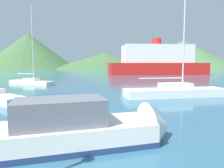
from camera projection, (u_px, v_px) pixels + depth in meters
name	position (u px, v px, depth m)	size (l,w,h in m)	color
motorboat_near	(89.00, 129.00, 7.57)	(6.78, 3.80, 2.24)	white
sailboat_inner	(176.00, 91.00, 18.28)	(8.79, 3.60, 11.47)	white
sailboat_middle	(32.00, 81.00, 28.91)	(6.76, 4.48, 10.05)	white
ferry_distant	(157.00, 61.00, 53.50)	(23.86, 11.65, 8.65)	red
buoy_marker	(98.00, 101.00, 14.79)	(0.60, 0.60, 0.69)	green
hill_west	(29.00, 51.00, 105.79)	(44.99, 44.99, 16.86)	#3D6038
hill_central	(105.00, 61.00, 106.52)	(50.41, 50.41, 7.55)	#3D6038
hill_east	(183.00, 54.00, 110.13)	(52.48, 52.48, 14.00)	#476B42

